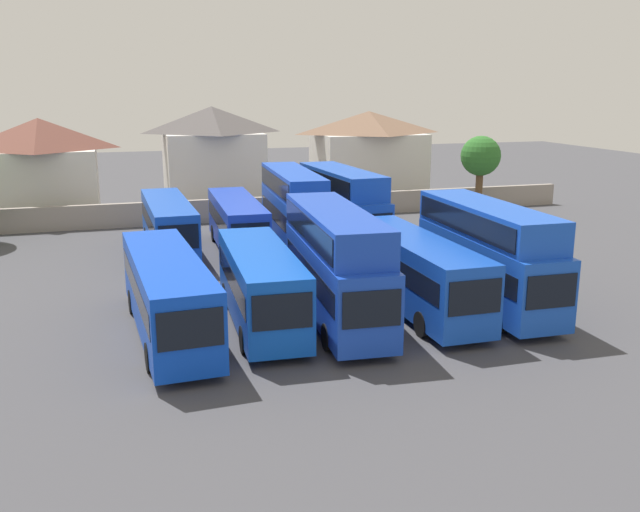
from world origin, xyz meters
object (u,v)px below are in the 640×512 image
(tree_left_of_lot, at_px, (481,157))
(bus_6, at_px, (168,224))
(bus_3, at_px, (336,259))
(bus_1, at_px, (167,291))
(bus_9, at_px, (342,202))
(bus_4, at_px, (414,269))
(bus_7, at_px, (237,222))
(house_terrace_right, at_px, (368,155))
(house_terrace_left, at_px, (42,167))
(bus_2, at_px, (261,283))
(house_terrace_centre, at_px, (213,156))
(bus_5, at_px, (487,250))
(bus_8, at_px, (293,205))

(tree_left_of_lot, bearing_deg, bus_6, -163.51)
(bus_3, bearing_deg, tree_left_of_lot, 142.83)
(bus_1, height_order, bus_3, bus_3)
(bus_9, bearing_deg, bus_3, -22.36)
(bus_4, height_order, bus_7, bus_4)
(bus_3, height_order, bus_4, bus_3)
(house_terrace_right, bearing_deg, bus_9, -115.71)
(bus_1, distance_m, house_terrace_right, 37.58)
(bus_6, distance_m, house_terrace_left, 17.84)
(bus_2, height_order, tree_left_of_lot, tree_left_of_lot)
(bus_1, bearing_deg, house_terrace_centre, 165.26)
(bus_3, distance_m, house_terrace_right, 34.21)
(bus_2, bearing_deg, bus_7, 176.91)
(bus_1, distance_m, house_terrace_centre, 32.65)
(bus_2, relative_size, house_terrace_centre, 1.19)
(bus_3, bearing_deg, bus_1, -87.10)
(bus_5, relative_size, tree_left_of_lot, 1.64)
(house_terrace_centre, bearing_deg, bus_1, -101.47)
(bus_1, xyz_separation_m, house_terrace_left, (-7.25, 30.38, 2.06))
(bus_2, height_order, house_terrace_right, house_terrace_right)
(bus_1, bearing_deg, bus_9, 136.07)
(bus_6, xyz_separation_m, house_terrace_centre, (5.26, 17.09, 2.44))
(bus_3, xyz_separation_m, bus_7, (-1.89, 14.45, -0.90))
(bus_3, bearing_deg, bus_2, -92.07)
(bus_2, bearing_deg, bus_8, 162.79)
(bus_4, distance_m, house_terrace_centre, 32.05)
(tree_left_of_lot, bearing_deg, bus_2, -136.02)
(bus_1, xyz_separation_m, bus_4, (11.30, 0.32, 0.02))
(bus_1, bearing_deg, bus_8, 144.35)
(bus_4, relative_size, house_terrace_right, 1.15)
(bus_4, xyz_separation_m, house_terrace_right, (9.27, 31.05, 2.14))
(bus_1, bearing_deg, bus_2, 89.80)
(bus_2, xyz_separation_m, tree_left_of_lot, (23.06, 22.26, 2.68))
(bus_8, bearing_deg, bus_6, -90.24)
(bus_7, bearing_deg, bus_8, 92.57)
(bus_2, distance_m, bus_5, 10.78)
(bus_9, distance_m, tree_left_of_lot, 16.73)
(bus_2, bearing_deg, bus_3, 86.63)
(bus_9, xyz_separation_m, house_terrace_centre, (-5.98, 17.40, 1.58))
(bus_8, relative_size, house_terrace_centre, 1.31)
(bus_8, height_order, house_terrace_left, house_terrace_left)
(bus_5, distance_m, house_terrace_centre, 33.25)
(house_terrace_centre, distance_m, house_terrace_right, 14.12)
(bus_7, xyz_separation_m, tree_left_of_lot, (21.64, 8.16, 2.69))
(bus_4, height_order, bus_9, bus_9)
(bus_8, height_order, house_terrace_centre, house_terrace_centre)
(bus_2, relative_size, bus_4, 0.89)
(bus_1, xyz_separation_m, house_terrace_centre, (6.48, 31.91, 2.43))
(house_terrace_right, bearing_deg, house_terrace_left, -177.97)
(bus_4, relative_size, house_terrace_centre, 1.33)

